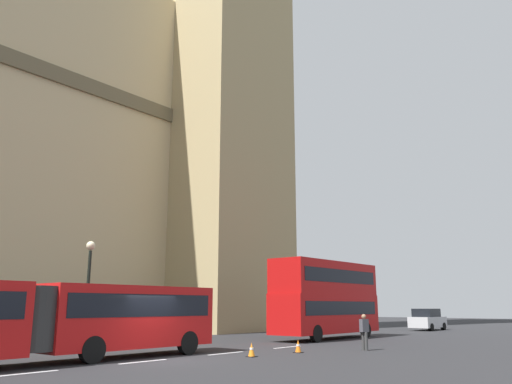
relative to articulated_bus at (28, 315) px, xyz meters
name	(u,v)px	position (x,y,z in m)	size (l,w,h in m)	color
ground_plane	(161,360)	(4.55, -1.99, -1.75)	(160.00, 160.00, 0.00)	#262628
lane_centre_marking	(90,367)	(1.37, -1.99, -1.74)	(25.20, 0.16, 0.01)	silver
articulated_bus	(28,315)	(0.00, 0.00, 0.00)	(16.22, 2.54, 2.90)	red
double_decker_bus	(326,296)	(19.88, 0.00, 0.96)	(9.41, 2.54, 4.90)	#B20F0F
sedan_lead	(428,320)	(35.96, -0.18, -0.83)	(4.40, 1.86, 1.85)	#B7B7BC
traffic_cone_west	(252,350)	(7.77, -3.92, -1.46)	(0.36, 0.36, 0.58)	black
traffic_cone_middle	(298,346)	(10.61, -4.28, -1.46)	(0.36, 0.36, 0.58)	black
street_lamp	(88,286)	(5.14, 4.51, 1.31)	(0.44, 0.44, 5.27)	black
pedestrian_near_cones	(364,331)	(13.65, -6.03, -0.83)	(0.46, 0.36, 1.69)	#333333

